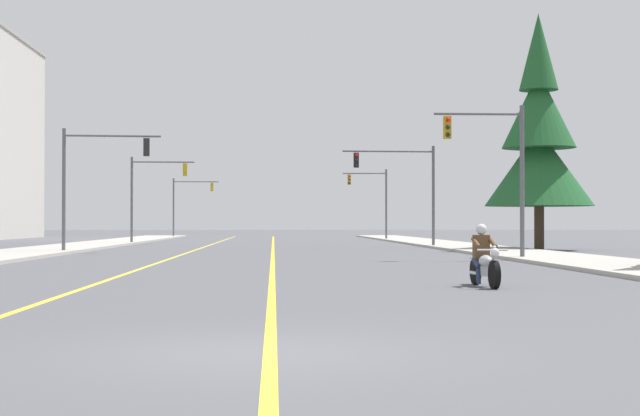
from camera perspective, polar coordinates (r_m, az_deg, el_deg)
ground_plane at (r=10.96m, az=-3.91°, el=-8.64°), size 400.00×400.00×0.00m
lane_stripe_center at (r=55.87m, az=-2.84°, el=-2.43°), size 0.16×100.00×0.01m
lane_stripe_left at (r=56.04m, az=-7.19°, el=-2.42°), size 0.16×100.00×0.01m
sidewalk_kerb_right at (r=52.15m, az=9.92°, el=-2.45°), size 4.40×110.00×0.14m
sidewalk_kerb_left at (r=52.24m, az=-15.96°, el=-2.42°), size 4.40×110.00×0.14m
motorcycle_with_rider at (r=22.46m, az=9.80°, el=-3.17°), size 0.70×2.19×1.46m
traffic_signal_near_right at (r=38.73m, az=10.59°, el=2.86°), size 3.65×0.37×6.20m
traffic_signal_near_left at (r=48.83m, az=-13.49°, el=2.18°), size 4.85×0.60×6.20m
traffic_signal_mid_right at (r=58.13m, az=5.21°, el=1.72°), size 5.68×0.57×6.20m
traffic_signal_mid_left at (r=68.83m, az=-10.16°, el=1.26°), size 4.52×0.43×6.20m
traffic_signal_far_right at (r=83.36m, az=3.25°, el=0.84°), size 3.90×0.43×6.20m
traffic_signal_far_left at (r=100.83m, az=-8.00°, el=0.58°), size 4.80×0.45×6.20m
conifer_tree_right_verge_far at (r=53.48m, az=12.98°, el=3.91°), size 5.91×5.91×13.00m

